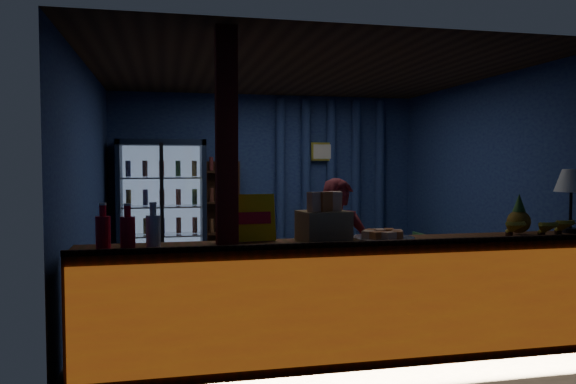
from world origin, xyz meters
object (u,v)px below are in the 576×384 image
green_chair (405,252)px  pastry_tray (383,237)px  shopkeeper (340,259)px  table_lamp (571,183)px

green_chair → pastry_tray: bearing=60.7°
shopkeeper → green_chair: bearing=51.8°
shopkeeper → table_lamp: bearing=-15.0°
shopkeeper → pastry_tray: size_ratio=2.83×
pastry_tray → table_lamp: 1.88m
green_chair → pastry_tray: pastry_tray is taller
green_chair → table_lamp: table_lamp is taller
green_chair → pastry_tray: 3.75m
green_chair → pastry_tray: size_ratio=1.21×
pastry_tray → shopkeeper: bearing=113.7°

